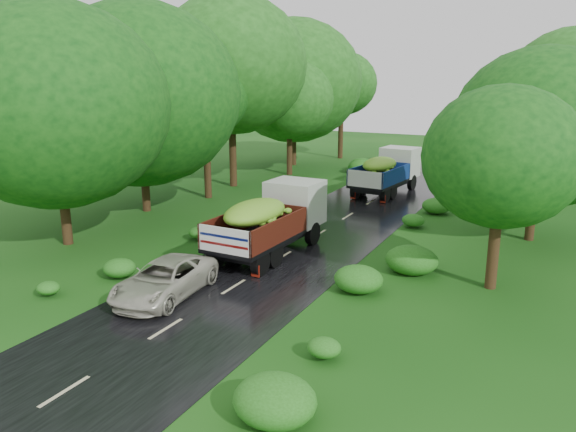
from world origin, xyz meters
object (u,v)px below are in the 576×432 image
Objects in this scene: truck_near at (273,217)px; car at (164,279)px; truck_far at (388,169)px; utility_pole at (500,136)px.

truck_near is 6.50m from car.
truck_far is at bearing 79.48° from car.
utility_pole reaches higher than truck_far.
car is at bearing -88.95° from truck_far.
truck_far is 21.16m from car.
truck_near is 1.49× the size of car.
truck_far is (0.78, 14.72, -0.04)m from truck_near.
utility_pole is (8.37, 22.62, 3.33)m from car.
utility_pole is at bearing 63.97° from car.
car is 24.35m from utility_pole.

